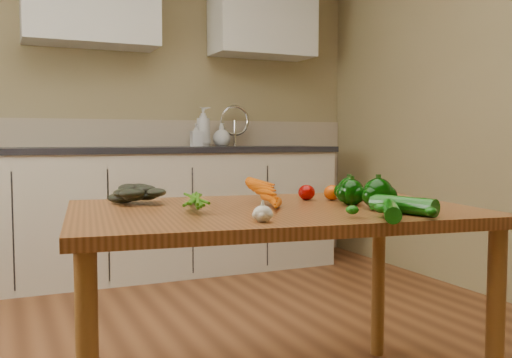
{
  "coord_description": "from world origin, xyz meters",
  "views": [
    {
      "loc": [
        -0.69,
        -1.77,
        0.96
      ],
      "look_at": [
        0.2,
        0.22,
        0.8
      ],
      "focal_mm": 40.0,
      "sensor_mm": 36.0,
      "label": 1
    }
  ],
  "objects_px": {
    "carrot_bunch": "(245,197)",
    "pepper_c": "(378,194)",
    "soap_bottle_a": "(203,127)",
    "zucchini_a": "(403,205)",
    "pepper_a": "(352,192)",
    "tomato_c": "(354,192)",
    "soap_bottle_c": "(222,135)",
    "tomato_b": "(332,193)",
    "zucchini_b": "(391,211)",
    "leafy_greens": "(136,191)",
    "table": "(272,231)",
    "soap_bottle_b": "(196,135)",
    "pepper_b": "(349,190)",
    "tomato_a": "(307,192)",
    "garlic_bulb": "(263,214)"
  },
  "relations": [
    {
      "from": "tomato_c",
      "to": "soap_bottle_c",
      "type": "bearing_deg",
      "value": 82.49
    },
    {
      "from": "soap_bottle_a",
      "to": "pepper_b",
      "type": "bearing_deg",
      "value": -148.06
    },
    {
      "from": "soap_bottle_c",
      "to": "tomato_b",
      "type": "xyz_separation_m",
      "value": [
        -0.4,
        -2.25,
        -0.24
      ]
    },
    {
      "from": "garlic_bulb",
      "to": "pepper_a",
      "type": "height_order",
      "value": "pepper_a"
    },
    {
      "from": "pepper_a",
      "to": "tomato_c",
      "type": "height_order",
      "value": "pepper_a"
    },
    {
      "from": "pepper_c",
      "to": "garlic_bulb",
      "type": "bearing_deg",
      "value": -167.2
    },
    {
      "from": "soap_bottle_c",
      "to": "pepper_b",
      "type": "bearing_deg",
      "value": 133.36
    },
    {
      "from": "carrot_bunch",
      "to": "leafy_greens",
      "type": "xyz_separation_m",
      "value": [
        -0.32,
        0.25,
        0.01
      ]
    },
    {
      "from": "soap_bottle_c",
      "to": "carrot_bunch",
      "type": "bearing_deg",
      "value": 123.73
    },
    {
      "from": "leafy_greens",
      "to": "soap_bottle_b",
      "type": "bearing_deg",
      "value": 66.14
    },
    {
      "from": "carrot_bunch",
      "to": "zucchini_a",
      "type": "distance_m",
      "value": 0.53
    },
    {
      "from": "zucchini_b",
      "to": "leafy_greens",
      "type": "bearing_deg",
      "value": 130.92
    },
    {
      "from": "table",
      "to": "soap_bottle_c",
      "type": "height_order",
      "value": "soap_bottle_c"
    },
    {
      "from": "carrot_bunch",
      "to": "zucchini_b",
      "type": "distance_m",
      "value": 0.52
    },
    {
      "from": "pepper_b",
      "to": "zucchini_b",
      "type": "bearing_deg",
      "value": -107.39
    },
    {
      "from": "soap_bottle_b",
      "to": "pepper_b",
      "type": "height_order",
      "value": "soap_bottle_b"
    },
    {
      "from": "soap_bottle_a",
      "to": "tomato_c",
      "type": "bearing_deg",
      "value": -146.13
    },
    {
      "from": "carrot_bunch",
      "to": "tomato_b",
      "type": "xyz_separation_m",
      "value": [
        0.39,
        0.07,
        -0.0
      ]
    },
    {
      "from": "soap_bottle_a",
      "to": "tomato_c",
      "type": "distance_m",
      "value": 2.24
    },
    {
      "from": "soap_bottle_a",
      "to": "zucchini_a",
      "type": "height_order",
      "value": "soap_bottle_a"
    },
    {
      "from": "soap_bottle_c",
      "to": "garlic_bulb",
      "type": "xyz_separation_m",
      "value": [
        -0.88,
        -2.66,
        -0.24
      ]
    },
    {
      "from": "table",
      "to": "zucchini_a",
      "type": "relative_size",
      "value": 6.46
    },
    {
      "from": "carrot_bunch",
      "to": "pepper_a",
      "type": "height_order",
      "value": "pepper_a"
    },
    {
      "from": "pepper_a",
      "to": "zucchini_b",
      "type": "distance_m",
      "value": 0.35
    },
    {
      "from": "carrot_bunch",
      "to": "leafy_greens",
      "type": "relative_size",
      "value": 1.3
    },
    {
      "from": "table",
      "to": "zucchini_b",
      "type": "height_order",
      "value": "zucchini_b"
    },
    {
      "from": "pepper_b",
      "to": "tomato_a",
      "type": "bearing_deg",
      "value": 130.12
    },
    {
      "from": "soap_bottle_b",
      "to": "tomato_b",
      "type": "distance_m",
      "value": 2.2
    },
    {
      "from": "soap_bottle_c",
      "to": "zucchini_b",
      "type": "relative_size",
      "value": 0.78
    },
    {
      "from": "soap_bottle_b",
      "to": "leafy_greens",
      "type": "distance_m",
      "value": 2.2
    },
    {
      "from": "tomato_c",
      "to": "zucchini_a",
      "type": "distance_m",
      "value": 0.45
    },
    {
      "from": "soap_bottle_a",
      "to": "pepper_c",
      "type": "bearing_deg",
      "value": -148.21
    },
    {
      "from": "table",
      "to": "carrot_bunch",
      "type": "distance_m",
      "value": 0.15
    },
    {
      "from": "table",
      "to": "soap_bottle_b",
      "type": "height_order",
      "value": "soap_bottle_b"
    },
    {
      "from": "tomato_c",
      "to": "zucchini_a",
      "type": "height_order",
      "value": "tomato_c"
    },
    {
      "from": "tomato_c",
      "to": "leafy_greens",
      "type": "bearing_deg",
      "value": 167.57
    },
    {
      "from": "leafy_greens",
      "to": "pepper_c",
      "type": "xyz_separation_m",
      "value": [
        0.7,
        -0.48,
        0.0
      ]
    },
    {
      "from": "carrot_bunch",
      "to": "pepper_b",
      "type": "distance_m",
      "value": 0.41
    },
    {
      "from": "leafy_greens",
      "to": "pepper_a",
      "type": "relative_size",
      "value": 2.12
    },
    {
      "from": "carrot_bunch",
      "to": "pepper_c",
      "type": "height_order",
      "value": "pepper_c"
    },
    {
      "from": "tomato_a",
      "to": "zucchini_b",
      "type": "distance_m",
      "value": 0.55
    },
    {
      "from": "zucchini_b",
      "to": "pepper_c",
      "type": "bearing_deg",
      "value": 63.17
    },
    {
      "from": "table",
      "to": "garlic_bulb",
      "type": "distance_m",
      "value": 0.36
    },
    {
      "from": "carrot_bunch",
      "to": "tomato_c",
      "type": "distance_m",
      "value": 0.5
    },
    {
      "from": "pepper_b",
      "to": "pepper_a",
      "type": "bearing_deg",
      "value": -117.93
    },
    {
      "from": "soap_bottle_a",
      "to": "leafy_greens",
      "type": "bearing_deg",
      "value": -167.63
    },
    {
      "from": "tomato_b",
      "to": "soap_bottle_a",
      "type": "bearing_deg",
      "value": 83.79
    },
    {
      "from": "tomato_c",
      "to": "zucchini_b",
      "type": "height_order",
      "value": "tomato_c"
    },
    {
      "from": "pepper_c",
      "to": "zucchini_a",
      "type": "relative_size",
      "value": 0.46
    },
    {
      "from": "table",
      "to": "tomato_a",
      "type": "height_order",
      "value": "tomato_a"
    }
  ]
}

